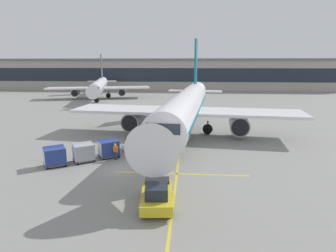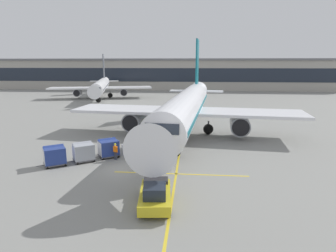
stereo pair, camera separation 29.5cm
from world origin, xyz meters
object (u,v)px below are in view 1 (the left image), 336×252
object	(u,v)px
ground_crew_marshaller	(141,150)
belt_loader	(140,143)
baggage_cart_lead	(108,148)
safety_cone_wingtip	(139,133)
distant_airplane	(99,86)
pushback_tug	(157,195)
ground_crew_by_carts	(115,151)
baggage_cart_third	(55,156)
baggage_cart_second	(84,152)
parked_airplane	(185,107)
ground_crew_by_loader	(112,144)
safety_cone_engine_keepout	(131,138)

from	to	relation	value
ground_crew_marshaller	belt_loader	bearing A→B (deg)	101.56
baggage_cart_lead	safety_cone_wingtip	world-z (taller)	baggage_cart_lead
ground_crew_marshaller	distant_airplane	bearing A→B (deg)	112.05
ground_crew_marshaller	pushback_tug	bearing A→B (deg)	-73.97
belt_loader	ground_crew_by_carts	size ratio (longest dim) A/B	3.01
baggage_cart_lead	distant_airplane	xyz separation A→B (m)	(-16.86, 49.82, 2.30)
baggage_cart_third	ground_crew_marshaller	bearing A→B (deg)	17.06
baggage_cart_lead	baggage_cart_third	bearing A→B (deg)	-146.05
baggage_cart_second	baggage_cart_third	distance (m)	2.71
parked_airplane	baggage_cart_second	xyz separation A→B (m)	(-9.89, -11.89, -2.77)
parked_airplane	ground_crew_by_loader	xyz separation A→B (m)	(-7.86, -8.86, -2.77)
distant_airplane	safety_cone_wingtip	bearing A→B (deg)	-65.48
baggage_cart_second	ground_crew_by_carts	world-z (taller)	baggage_cart_second
belt_loader	ground_crew_by_carts	distance (m)	4.15
belt_loader	ground_crew_marshaller	world-z (taller)	belt_loader
baggage_cart_lead	pushback_tug	size ratio (longest dim) A/B	0.59
baggage_cart_lead	ground_crew_by_loader	size ratio (longest dim) A/B	1.55
safety_cone_engine_keepout	safety_cone_wingtip	distance (m)	2.95
baggage_cart_third	safety_cone_wingtip	distance (m)	13.66
ground_crew_marshaller	safety_cone_engine_keepout	world-z (taller)	ground_crew_marshaller
parked_airplane	baggage_cart_lead	bearing A→B (deg)	-127.14
pushback_tug	ground_crew_by_loader	bearing A→B (deg)	118.69
safety_cone_engine_keepout	safety_cone_wingtip	bearing A→B (deg)	79.35
baggage_cart_second	ground_crew_by_loader	size ratio (longest dim) A/B	1.55
belt_loader	baggage_cart_lead	world-z (taller)	belt_loader
baggage_cart_lead	ground_crew_marshaller	distance (m)	3.57
ground_crew_by_loader	belt_loader	bearing A→B (deg)	25.54
pushback_tug	ground_crew_by_loader	world-z (taller)	pushback_tug
pushback_tug	baggage_cart_third	bearing A→B (deg)	146.34
baggage_cart_third	pushback_tug	size ratio (longest dim) A/B	0.59
baggage_cart_second	baggage_cart_lead	bearing A→B (deg)	36.98
pushback_tug	baggage_cart_second	bearing A→B (deg)	134.47
pushback_tug	distant_airplane	bearing A→B (deg)	111.12
ground_crew_by_loader	safety_cone_engine_keepout	size ratio (longest dim) A/B	2.32
ground_crew_marshaller	safety_cone_wingtip	xyz separation A→B (m)	(-1.90, 9.82, -0.62)
safety_cone_engine_keepout	baggage_cart_third	bearing A→B (deg)	-120.35
baggage_cart_third	safety_cone_engine_keepout	world-z (taller)	baggage_cart_third
baggage_cart_third	belt_loader	bearing A→B (deg)	38.72
distant_airplane	baggage_cart_lead	bearing A→B (deg)	-71.30
safety_cone_wingtip	distant_airplane	size ratio (longest dim) A/B	0.02
parked_airplane	pushback_tug	size ratio (longest dim) A/B	9.06
belt_loader	ground_crew_by_loader	size ratio (longest dim) A/B	3.01
safety_cone_wingtip	ground_crew_by_loader	bearing A→B (deg)	-102.02
pushback_tug	ground_crew_marshaller	bearing A→B (deg)	106.03
parked_airplane	safety_cone_wingtip	world-z (taller)	parked_airplane
distant_airplane	ground_crew_by_carts	bearing A→B (deg)	-70.61
pushback_tug	ground_crew_by_loader	xyz separation A→B (m)	(-6.31, 11.53, 0.17)
parked_airplane	safety_cone_wingtip	distance (m)	7.13
baggage_cart_second	pushback_tug	xyz separation A→B (m)	(8.34, -8.50, -0.17)
ground_crew_marshaller	ground_crew_by_loader	bearing A→B (deg)	150.81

